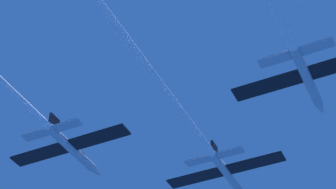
{
  "coord_description": "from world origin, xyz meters",
  "views": [
    {
      "loc": [
        25.58,
        -74.33,
        -48.78
      ],
      "look_at": [
        0.03,
        -21.31,
        0.26
      ],
      "focal_mm": 62.96,
      "sensor_mm": 36.0,
      "label": 1
    }
  ],
  "objects": [
    {
      "name": "jet_left_wing",
      "position": [
        -17.28,
        -33.36,
        -0.61
      ],
      "size": [
        18.89,
        57.36,
        3.13
      ],
      "color": "#B2BAC6"
    },
    {
      "name": "jet_lead",
      "position": [
        -0.12,
        -19.65,
        0.44
      ],
      "size": [
        18.89,
        65.36,
        3.13
      ],
      "color": "#B2BAC6"
    }
  ]
}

